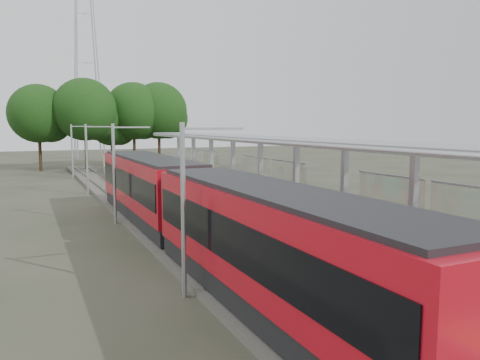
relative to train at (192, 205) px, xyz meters
name	(u,v)px	position (x,y,z in m)	size (l,w,h in m)	color
trackbed	(144,216)	(0.00, 8.48, -1.93)	(3.00, 70.00, 0.24)	#59544C
platform	(217,204)	(4.50, 8.48, -1.55)	(6.00, 50.00, 1.00)	gray
tactile_strip	(177,198)	(1.95, 8.48, -1.04)	(0.60, 50.00, 0.02)	gold
end_fence	(132,159)	(4.50, 33.43, -0.45)	(6.00, 0.10, 1.20)	#9EA0A5
train	(192,205)	(0.00, 0.00, 0.00)	(2.74, 27.60, 3.62)	black
canopy	(269,146)	(6.11, 4.67, 2.15)	(3.27, 38.00, 3.66)	#9EA0A5
pylon	(85,38)	(3.50, 61.48, 16.95)	(8.00, 4.00, 38.00)	#9EA0A5
tree_cluster	(109,113)	(3.49, 40.89, 4.80)	(21.27, 9.67, 10.80)	#382316
catenary_masts	(116,170)	(-1.72, 7.48, 0.86)	(2.08, 48.16, 5.40)	#9EA0A5
bench_near	(342,207)	(7.11, -0.58, -0.49)	(0.92, 1.63, 1.07)	#0E1A48
bench_mid	(327,206)	(6.50, -0.27, -0.48)	(0.93, 1.66, 1.09)	#0E1A48
bench_far	(218,176)	(7.12, 14.65, -0.58)	(0.61, 1.37, 0.91)	#0E1A48
info_pillar_far	(192,175)	(4.89, 14.26, -0.36)	(0.36, 0.36, 1.60)	beige
litter_bin	(249,196)	(5.17, 5.29, -0.65)	(0.39, 0.39, 0.80)	#9EA0A5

